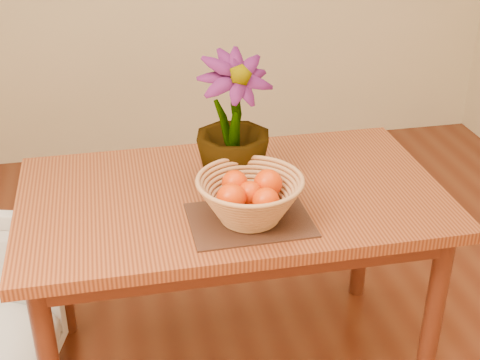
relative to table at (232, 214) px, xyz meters
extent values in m
cube|color=brown|center=(0.00, 0.00, 0.07)|extent=(1.40, 0.80, 0.04)
cube|color=#4A1E11|center=(0.00, 0.00, 0.01)|extent=(1.28, 0.68, 0.08)
cylinder|color=#4A1E11|center=(0.62, -0.32, -0.31)|extent=(0.06, 0.06, 0.71)
cylinder|color=#4A1E11|center=(-0.62, 0.32, -0.31)|extent=(0.06, 0.06, 0.71)
cylinder|color=#4A1E11|center=(0.62, 0.32, -0.31)|extent=(0.06, 0.06, 0.71)
cube|color=#3E2116|center=(0.02, -0.19, 0.09)|extent=(0.37, 0.28, 0.01)
cylinder|color=#A96F46|center=(0.02, -0.19, 0.10)|extent=(0.17, 0.17, 0.01)
sphere|color=red|center=(0.02, -0.19, 0.19)|extent=(0.07, 0.07, 0.07)
sphere|color=red|center=(0.08, -0.16, 0.19)|extent=(0.09, 0.09, 0.09)
sphere|color=red|center=(-0.02, -0.13, 0.19)|extent=(0.08, 0.08, 0.08)
sphere|color=red|center=(-0.05, -0.22, 0.19)|extent=(0.09, 0.09, 0.09)
sphere|color=red|center=(0.05, -0.26, 0.19)|extent=(0.08, 0.08, 0.08)
imported|color=#1B4012|center=(0.02, 0.06, 0.31)|extent=(0.31, 0.31, 0.45)
camera|label=1|loc=(-0.37, -1.90, 1.17)|focal=50.00mm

